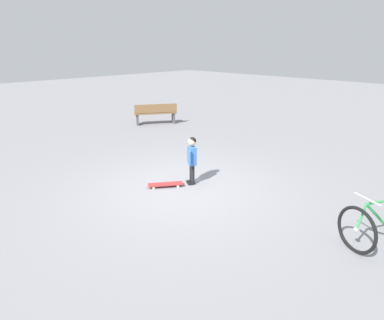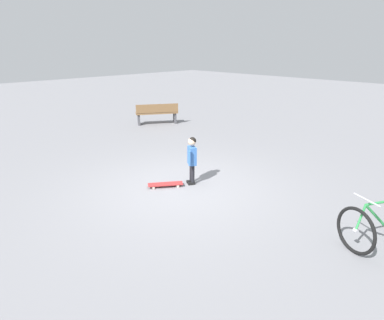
% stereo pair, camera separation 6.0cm
% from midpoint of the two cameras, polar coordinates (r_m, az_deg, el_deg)
% --- Properties ---
extents(ground_plane, '(50.00, 50.00, 0.00)m').
position_cam_midpoint_polar(ground_plane, '(6.98, -1.52, -5.10)').
color(ground_plane, gray).
extents(child_person, '(0.28, 0.34, 1.06)m').
position_cam_midpoint_polar(child_person, '(7.02, 0.23, 0.82)').
color(child_person, black).
rests_on(child_person, ground).
extents(skateboard, '(0.58, 0.72, 0.07)m').
position_cam_midpoint_polar(skateboard, '(7.09, -4.42, -4.24)').
color(skateboard, '#B22D2D').
rests_on(skateboard, ground).
extents(bicycle_mid, '(1.09, 1.27, 0.85)m').
position_cam_midpoint_polar(bicycle_mid, '(5.75, 30.56, -9.46)').
color(bicycle_mid, black).
rests_on(bicycle_mid, ground).
extents(street_bench, '(1.22, 1.59, 0.80)m').
position_cam_midpoint_polar(street_bench, '(12.74, -6.00, 8.11)').
color(street_bench, brown).
rests_on(street_bench, ground).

